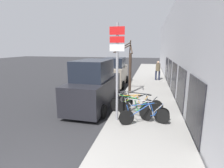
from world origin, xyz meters
TOP-DOWN VIEW (x-y plane):
  - ground_plane at (0.00, 11.20)m, footprint 80.00×80.00m
  - sidewalk_curb at (2.60, 14.00)m, footprint 3.20×32.00m
  - building_facade at (4.35, 13.93)m, footprint 0.23×32.00m
  - signpost at (1.38, 4.20)m, footprint 0.59×0.13m
  - bicycle_0 at (2.56, 4.06)m, footprint 2.00×0.88m
  - bicycle_1 at (2.43, 4.49)m, footprint 2.22×0.84m
  - bicycle_2 at (1.86, 4.86)m, footprint 1.99×1.36m
  - bicycle_3 at (1.91, 5.30)m, footprint 2.10×0.53m
  - bicycle_4 at (2.33, 5.70)m, footprint 2.05×0.87m
  - parked_car_0 at (-0.19, 6.00)m, footprint 2.12×4.71m
  - parked_car_1 at (-0.23, 11.57)m, footprint 2.00×4.18m
  - pedestrian_near at (3.38, 14.06)m, footprint 0.46×0.39m
  - street_tree at (1.32, 8.79)m, footprint 1.50×1.47m

SIDE VIEW (x-z plane):
  - ground_plane at x=0.00m, z-range 0.00..0.00m
  - sidewalk_curb at x=2.60m, z-range 0.00..0.15m
  - bicycle_4 at x=2.33m, z-range 0.09..0.95m
  - bicycle_3 at x=1.91m, z-range 0.09..0.95m
  - bicycle_0 at x=2.56m, z-range 0.09..0.96m
  - bicycle_1 at x=2.43m, z-range 0.09..0.96m
  - bicycle_2 at x=1.86m, z-range 0.09..0.97m
  - parked_car_1 at x=-0.23m, z-range -0.10..2.24m
  - parked_car_0 at x=-0.19m, z-range -0.13..2.42m
  - pedestrian_near at x=3.38m, z-range 0.29..2.06m
  - street_tree at x=1.32m, z-range 0.14..3.63m
  - signpost at x=1.38m, z-range 0.40..4.37m
  - building_facade at x=4.35m, z-range -0.03..6.47m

